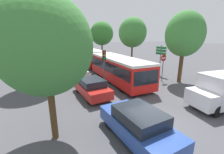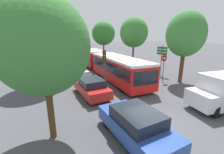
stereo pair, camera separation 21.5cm
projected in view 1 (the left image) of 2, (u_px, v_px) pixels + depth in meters
ground_plane at (155, 123)px, 8.36m from camera, size 200.00×200.00×0.00m
articulated_bus at (104, 62)px, 18.98m from camera, size 3.21×17.42×2.57m
city_bus_rear at (58, 54)px, 27.69m from camera, size 3.16×11.11×2.36m
queued_car_blue at (138, 124)px, 6.86m from camera, size 2.01×4.39×1.50m
queued_car_red at (92, 87)px, 11.91m from camera, size 1.94×4.24×1.45m
queued_car_white at (75, 71)px, 17.42m from camera, size 2.03×4.43×1.51m
traffic_light at (104, 60)px, 13.93m from camera, size 0.38×0.40×3.40m
no_entry_sign at (163, 64)px, 15.66m from camera, size 0.70×0.08×2.82m
direction_sign_post at (161, 54)px, 18.15m from camera, size 0.33×1.39×3.60m
tree_left_near at (45, 48)px, 6.11m from camera, size 3.86×3.86×6.37m
tree_left_mid at (40, 35)px, 13.56m from camera, size 4.13×4.13×6.67m
tree_left_far at (37, 35)px, 20.20m from camera, size 3.87×3.87×7.20m
tree_left_distant at (35, 36)px, 29.06m from camera, size 3.93×3.93×6.81m
tree_right_near at (185, 34)px, 14.53m from camera, size 3.66×3.66×7.02m
tree_right_mid at (133, 33)px, 22.89m from camera, size 4.25×4.25×7.44m
tree_right_far at (102, 34)px, 33.47m from camera, size 5.12×5.12×7.79m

